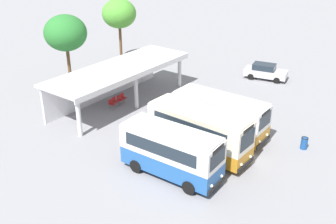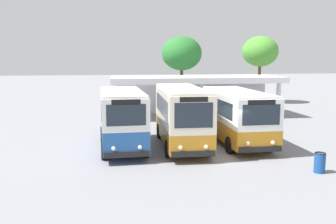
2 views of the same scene
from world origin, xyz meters
TOP-DOWN VIEW (x-y plane):
  - ground_plane at (0.00, 0.00)m, footprint 180.00×180.00m
  - city_bus_nearest_orange at (-4.78, 2.29)m, footprint 2.51×6.73m
  - city_bus_second_in_row at (-1.46, 2.37)m, footprint 2.50×7.60m
  - city_bus_middle_cream at (1.86, 2.64)m, footprint 2.48×7.36m
  - parked_car_flank at (15.45, 5.01)m, footprint 2.64×4.60m
  - terminal_canopy at (1.80, 13.40)m, footprint 14.36×4.73m
  - waiting_chair_end_by_column at (0.31, 12.59)m, footprint 0.45×0.45m
  - waiting_chair_second_from_end at (0.86, 12.72)m, footprint 0.45×0.45m
  - waiting_chair_middle_seat at (1.41, 12.66)m, footprint 0.45×0.45m
  - waiting_chair_fourth_seat at (1.97, 12.73)m, footprint 0.45×0.45m
  - roadside_tree_behind_canopy at (1.82, 19.71)m, footprint 4.07×4.07m
  - roadside_tree_east_of_canopy at (10.81, 21.21)m, footprint 3.89×3.89m
  - litter_bin_apron at (3.62, -3.38)m, footprint 0.49×0.49m

SIDE VIEW (x-z plane):
  - ground_plane at x=0.00m, z-range 0.00..0.00m
  - litter_bin_apron at x=3.62m, z-range 0.01..0.91m
  - waiting_chair_end_by_column at x=0.31m, z-range 0.09..0.95m
  - waiting_chair_second_from_end at x=0.86m, z-range 0.09..0.95m
  - waiting_chair_middle_seat at x=1.41m, z-range 0.09..0.95m
  - waiting_chair_fourth_seat at x=1.97m, z-range 0.09..0.95m
  - parked_car_flank at x=15.45m, z-range 0.02..1.64m
  - city_bus_middle_cream at x=1.86m, z-range 0.17..3.26m
  - city_bus_nearest_orange at x=-4.78m, z-range 0.17..3.39m
  - city_bus_second_in_row at x=-1.46m, z-range 0.17..3.50m
  - terminal_canopy at x=1.80m, z-range 0.88..4.28m
  - roadside_tree_behind_canopy at x=1.82m, z-range 1.81..8.95m
  - roadside_tree_east_of_canopy at x=10.81m, z-range 1.97..9.26m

